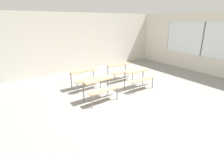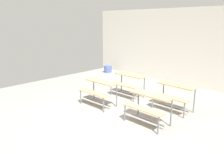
# 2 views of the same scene
# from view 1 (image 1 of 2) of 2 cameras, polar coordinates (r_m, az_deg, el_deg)

# --- Properties ---
(ground) EXTENTS (10.00, 9.00, 0.05)m
(ground) POSITION_cam_1_polar(r_m,az_deg,el_deg) (6.09, 7.48, -7.35)
(ground) COLOR gray
(wall_back) EXTENTS (10.00, 0.12, 3.00)m
(wall_back) POSITION_cam_1_polar(r_m,az_deg,el_deg) (9.36, -11.26, 11.39)
(wall_back) COLOR silver
(wall_back) RESTS_ON ground
(wall_right) EXTENTS (0.12, 9.00, 3.00)m
(wall_right) POSITION_cam_1_polar(r_m,az_deg,el_deg) (9.64, 31.39, 8.94)
(wall_right) COLOR silver
(wall_right) RESTS_ON ground
(desk_bench_r0c0) EXTENTS (1.12, 0.63, 0.74)m
(desk_bench_r0c0) POSITION_cam_1_polar(r_m,az_deg,el_deg) (5.70, -4.06, -2.67)
(desk_bench_r0c0) COLOR tan
(desk_bench_r0c0) RESTS_ON ground
(desk_bench_r0c1) EXTENTS (1.10, 0.59, 0.74)m
(desk_bench_r0c1) POSITION_cam_1_polar(r_m,az_deg,el_deg) (6.75, 8.94, 0.61)
(desk_bench_r0c1) COLOR tan
(desk_bench_r0c1) RESTS_ON ground
(desk_bench_r1c0) EXTENTS (1.11, 0.61, 0.74)m
(desk_bench_r1c0) POSITION_cam_1_polar(r_m,az_deg,el_deg) (6.77, -8.98, 0.65)
(desk_bench_r1c0) COLOR tan
(desk_bench_r1c0) RESTS_ON ground
(desk_bench_r1c1) EXTENTS (1.11, 0.61, 0.74)m
(desk_bench_r1c1) POSITION_cam_1_polar(r_m,az_deg,el_deg) (7.64, 2.77, 2.95)
(desk_bench_r1c1) COLOR tan
(desk_bench_r1c1) RESTS_ON ground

